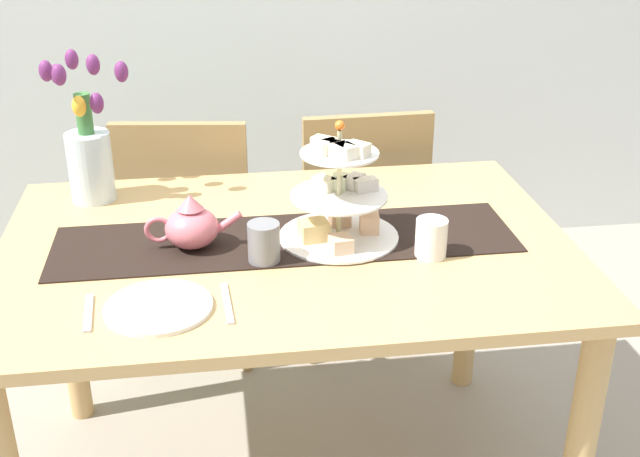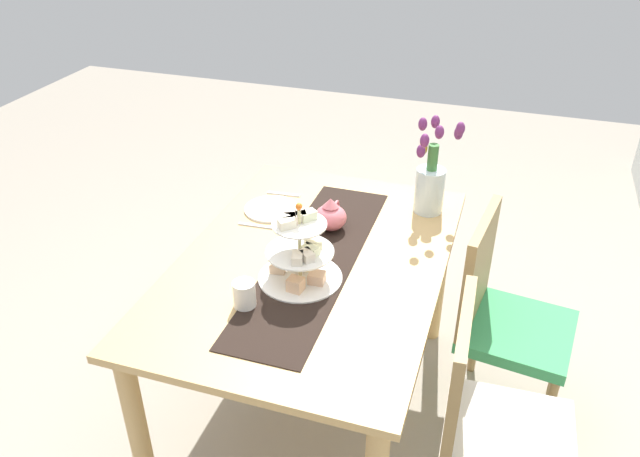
{
  "view_description": "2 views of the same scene",
  "coord_description": "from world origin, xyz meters",
  "px_view_note": "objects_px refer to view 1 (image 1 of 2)",
  "views": [
    {
      "loc": [
        -0.17,
        -1.79,
        1.66
      ],
      "look_at": [
        0.08,
        -0.03,
        0.82
      ],
      "focal_mm": 45.12,
      "sensor_mm": 36.0,
      "label": 1
    },
    {
      "loc": [
        1.84,
        0.63,
        2.09
      ],
      "look_at": [
        -0.09,
        0.0,
        0.86
      ],
      "focal_mm": 35.3,
      "sensor_mm": 36.0,
      "label": 2
    }
  ],
  "objects_px": {
    "dining_table": "(287,283)",
    "chair_right": "(358,218)",
    "mug_white_text": "(431,238)",
    "teapot": "(191,226)",
    "chair_left": "(191,228)",
    "tiered_cake_stand": "(339,201)",
    "tulip_vase": "(88,150)",
    "mug_grey": "(264,242)",
    "fork_left": "(88,313)",
    "knife_left": "(227,303)",
    "dinner_plate_left": "(159,307)"
  },
  "relations": [
    {
      "from": "fork_left",
      "to": "tiered_cake_stand",
      "type": "bearing_deg",
      "value": 26.21
    },
    {
      "from": "chair_right",
      "to": "tiered_cake_stand",
      "type": "height_order",
      "value": "tiered_cake_stand"
    },
    {
      "from": "tulip_vase",
      "to": "mug_white_text",
      "type": "distance_m",
      "value": 0.96
    },
    {
      "from": "fork_left",
      "to": "knife_left",
      "type": "bearing_deg",
      "value": 0.0
    },
    {
      "from": "dining_table",
      "to": "chair_right",
      "type": "height_order",
      "value": "chair_right"
    },
    {
      "from": "teapot",
      "to": "knife_left",
      "type": "xyz_separation_m",
      "value": [
        0.07,
        -0.28,
        -0.06
      ]
    },
    {
      "from": "knife_left",
      "to": "mug_white_text",
      "type": "relative_size",
      "value": 1.79
    },
    {
      "from": "chair_right",
      "to": "tulip_vase",
      "type": "distance_m",
      "value": 0.99
    },
    {
      "from": "dinner_plate_left",
      "to": "chair_right",
      "type": "bearing_deg",
      "value": 58.07
    },
    {
      "from": "fork_left",
      "to": "mug_white_text",
      "type": "xyz_separation_m",
      "value": [
        0.78,
        0.16,
        0.04
      ]
    },
    {
      "from": "dinner_plate_left",
      "to": "mug_grey",
      "type": "bearing_deg",
      "value": 37.87
    },
    {
      "from": "tiered_cake_stand",
      "to": "teapot",
      "type": "height_order",
      "value": "tiered_cake_stand"
    },
    {
      "from": "teapot",
      "to": "dinner_plate_left",
      "type": "height_order",
      "value": "teapot"
    },
    {
      "from": "chair_right",
      "to": "teapot",
      "type": "height_order",
      "value": "teapot"
    },
    {
      "from": "mug_white_text",
      "to": "teapot",
      "type": "bearing_deg",
      "value": 167.57
    },
    {
      "from": "chair_right",
      "to": "tulip_vase",
      "type": "relative_size",
      "value": 2.27
    },
    {
      "from": "dining_table",
      "to": "tulip_vase",
      "type": "xyz_separation_m",
      "value": [
        -0.5,
        0.35,
        0.26
      ]
    },
    {
      "from": "dining_table",
      "to": "tulip_vase",
      "type": "distance_m",
      "value": 0.66
    },
    {
      "from": "mug_grey",
      "to": "mug_white_text",
      "type": "xyz_separation_m",
      "value": [
        0.4,
        -0.03,
        -0.0
      ]
    },
    {
      "from": "chair_left",
      "to": "fork_left",
      "type": "bearing_deg",
      "value": -100.76
    },
    {
      "from": "mug_grey",
      "to": "mug_white_text",
      "type": "bearing_deg",
      "value": -3.78
    },
    {
      "from": "mug_grey",
      "to": "teapot",
      "type": "bearing_deg",
      "value": 149.71
    },
    {
      "from": "chair_left",
      "to": "fork_left",
      "type": "distance_m",
      "value": 1.05
    },
    {
      "from": "dinner_plate_left",
      "to": "knife_left",
      "type": "height_order",
      "value": "dinner_plate_left"
    },
    {
      "from": "chair_right",
      "to": "mug_white_text",
      "type": "bearing_deg",
      "value": -88.95
    },
    {
      "from": "chair_left",
      "to": "tiered_cake_stand",
      "type": "relative_size",
      "value": 2.99
    },
    {
      "from": "chair_right",
      "to": "mug_grey",
      "type": "distance_m",
      "value": 0.95
    },
    {
      "from": "chair_right",
      "to": "fork_left",
      "type": "distance_m",
      "value": 1.29
    },
    {
      "from": "dining_table",
      "to": "fork_left",
      "type": "height_order",
      "value": "fork_left"
    },
    {
      "from": "dining_table",
      "to": "fork_left",
      "type": "relative_size",
      "value": 9.43
    },
    {
      "from": "chair_right",
      "to": "teapot",
      "type": "bearing_deg",
      "value": -127.67
    },
    {
      "from": "teapot",
      "to": "fork_left",
      "type": "distance_m",
      "value": 0.36
    },
    {
      "from": "dinner_plate_left",
      "to": "mug_white_text",
      "type": "relative_size",
      "value": 2.42
    },
    {
      "from": "dining_table",
      "to": "chair_right",
      "type": "bearing_deg",
      "value": 65.86
    },
    {
      "from": "fork_left",
      "to": "knife_left",
      "type": "relative_size",
      "value": 0.88
    },
    {
      "from": "dinner_plate_left",
      "to": "tiered_cake_stand",
      "type": "bearing_deg",
      "value": 33.3
    },
    {
      "from": "fork_left",
      "to": "knife_left",
      "type": "distance_m",
      "value": 0.29
    },
    {
      "from": "dinner_plate_left",
      "to": "fork_left",
      "type": "bearing_deg",
      "value": 180.0
    },
    {
      "from": "tulip_vase",
      "to": "tiered_cake_stand",
      "type": "bearing_deg",
      "value": -28.64
    },
    {
      "from": "tiered_cake_stand",
      "to": "tulip_vase",
      "type": "bearing_deg",
      "value": 151.36
    },
    {
      "from": "chair_left",
      "to": "fork_left",
      "type": "height_order",
      "value": "chair_left"
    },
    {
      "from": "tulip_vase",
      "to": "mug_white_text",
      "type": "xyz_separation_m",
      "value": [
        0.84,
        -0.47,
        -0.1
      ]
    },
    {
      "from": "tulip_vase",
      "to": "knife_left",
      "type": "relative_size",
      "value": 2.36
    },
    {
      "from": "chair_left",
      "to": "tulip_vase",
      "type": "bearing_deg",
      "value": -123.99
    },
    {
      "from": "chair_left",
      "to": "mug_white_text",
      "type": "height_order",
      "value": "chair_left"
    },
    {
      "from": "tulip_vase",
      "to": "dinner_plate_left",
      "type": "distance_m",
      "value": 0.68
    },
    {
      "from": "fork_left",
      "to": "tulip_vase",
      "type": "bearing_deg",
      "value": 95.11
    },
    {
      "from": "chair_left",
      "to": "tulip_vase",
      "type": "height_order",
      "value": "tulip_vase"
    },
    {
      "from": "tulip_vase",
      "to": "fork_left",
      "type": "bearing_deg",
      "value": -84.89
    },
    {
      "from": "tiered_cake_stand",
      "to": "dinner_plate_left",
      "type": "height_order",
      "value": "tiered_cake_stand"
    }
  ]
}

